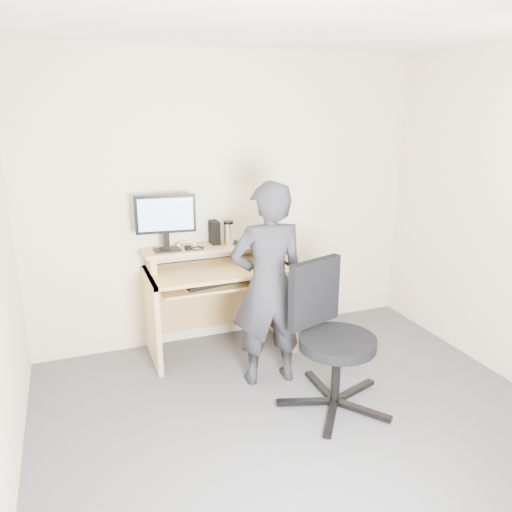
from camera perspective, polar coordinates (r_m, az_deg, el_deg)
ground at (r=3.40m, az=7.10°, el=-20.52°), size 3.50×3.50×0.00m
back_wall at (r=4.40m, az=-2.98°, el=6.26°), size 3.50×0.02×2.50m
ceiling at (r=2.74m, az=9.18°, el=25.95°), size 3.50×3.50×0.02m
desk at (r=4.32m, az=-4.47°, el=-3.62°), size 1.20×0.60×0.91m
monitor at (r=4.10m, az=-10.30°, el=4.33°), size 0.49×0.14×0.46m
external_drive at (r=4.30m, az=-4.77°, el=2.70°), size 0.07×0.13×0.20m
travel_mug at (r=4.26m, az=-3.12°, el=2.52°), size 0.10×0.10×0.18m
smartphone at (r=4.33m, az=-2.32°, el=1.55°), size 0.09×0.14×0.01m
charger at (r=4.15m, az=-7.77°, el=0.90°), size 0.05×0.05×0.03m
headphones at (r=4.26m, az=-7.98°, el=1.19°), size 0.16×0.16×0.06m
keyboard at (r=4.11m, az=-5.07°, el=-3.01°), size 0.49×0.26×0.03m
mouse at (r=4.19m, az=0.31°, el=-1.06°), size 0.10×0.07×0.04m
office_chair at (r=3.53m, az=8.37°, el=-8.55°), size 0.80×0.77×1.01m
person at (r=3.70m, az=1.39°, el=-3.38°), size 0.60×0.42×1.56m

